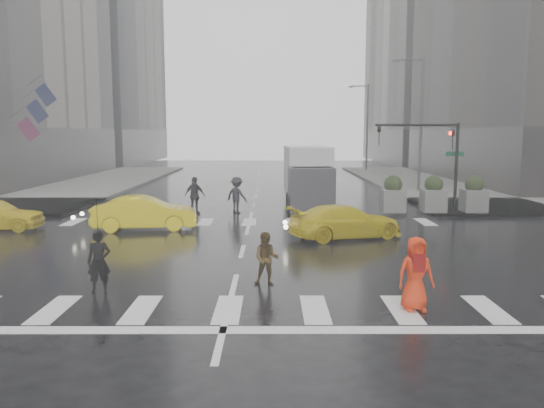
{
  "coord_description": "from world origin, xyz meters",
  "views": [
    {
      "loc": [
        0.99,
        -17.75,
        4.03
      ],
      "look_at": [
        1.02,
        2.0,
        1.37
      ],
      "focal_mm": 35.0,
      "sensor_mm": 36.0,
      "label": 1
    }
  ],
  "objects_px": {
    "traffic_signal_pole": "(437,150)",
    "pedestrian_orange": "(416,274)",
    "pedestrian_brown": "(267,259)",
    "box_truck": "(308,175)",
    "taxi_mid": "(145,213)"
  },
  "relations": [
    {
      "from": "pedestrian_orange",
      "to": "box_truck",
      "type": "bearing_deg",
      "value": 88.42
    },
    {
      "from": "traffic_signal_pole",
      "to": "pedestrian_brown",
      "type": "height_order",
      "value": "traffic_signal_pole"
    },
    {
      "from": "pedestrian_orange",
      "to": "box_truck",
      "type": "distance_m",
      "value": 17.07
    },
    {
      "from": "traffic_signal_pole",
      "to": "box_truck",
      "type": "xyz_separation_m",
      "value": [
        -6.01,
        2.95,
        -1.47
      ]
    },
    {
      "from": "pedestrian_orange",
      "to": "pedestrian_brown",
      "type": "bearing_deg",
      "value": 143.14
    },
    {
      "from": "pedestrian_orange",
      "to": "taxi_mid",
      "type": "bearing_deg",
      "value": 124.25
    },
    {
      "from": "taxi_mid",
      "to": "pedestrian_orange",
      "type": "bearing_deg",
      "value": -147.75
    },
    {
      "from": "pedestrian_orange",
      "to": "taxi_mid",
      "type": "height_order",
      "value": "pedestrian_orange"
    },
    {
      "from": "pedestrian_orange",
      "to": "box_truck",
      "type": "relative_size",
      "value": 0.28
    },
    {
      "from": "traffic_signal_pole",
      "to": "pedestrian_brown",
      "type": "xyz_separation_m",
      "value": [
        -8.14,
        -12.01,
        -2.5
      ]
    },
    {
      "from": "taxi_mid",
      "to": "box_truck",
      "type": "relative_size",
      "value": 0.69
    },
    {
      "from": "traffic_signal_pole",
      "to": "pedestrian_orange",
      "type": "relative_size",
      "value": 2.64
    },
    {
      "from": "pedestrian_brown",
      "to": "box_truck",
      "type": "relative_size",
      "value": 0.23
    },
    {
      "from": "pedestrian_orange",
      "to": "taxi_mid",
      "type": "xyz_separation_m",
      "value": [
        -8.57,
        10.17,
        -0.16
      ]
    },
    {
      "from": "traffic_signal_pole",
      "to": "box_truck",
      "type": "distance_m",
      "value": 6.85
    }
  ]
}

